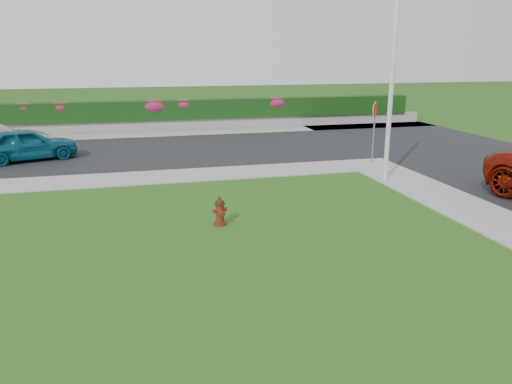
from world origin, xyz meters
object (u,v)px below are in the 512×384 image
object	(u,v)px
fire_hydrant	(220,212)
sedan_teal	(26,144)
utility_pole	(391,89)
stop_sign	(375,118)

from	to	relation	value
fire_hydrant	sedan_teal	bearing A→B (deg)	107.38
fire_hydrant	utility_pole	bearing A→B (deg)	11.32
sedan_teal	utility_pole	size ratio (longest dim) A/B	0.63
utility_pole	stop_sign	distance (m)	3.23
fire_hydrant	sedan_teal	size ratio (longest dim) A/B	0.19
utility_pole	stop_sign	bearing A→B (deg)	71.71
sedan_teal	stop_sign	bearing A→B (deg)	-125.03
sedan_teal	stop_sign	xyz separation A→B (m)	(13.68, -3.71, 1.12)
fire_hydrant	stop_sign	distance (m)	9.67
utility_pole	fire_hydrant	bearing A→B (deg)	-153.28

